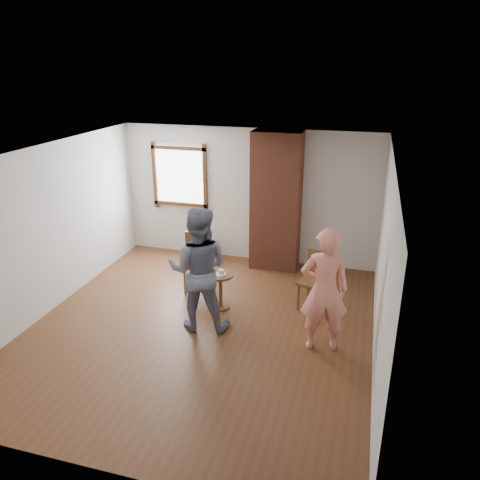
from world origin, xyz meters
name	(u,v)px	position (x,y,z in m)	size (l,w,h in m)	color
ground	(201,327)	(0.00, 0.00, 0.00)	(5.50, 5.50, 0.00)	brown
room_shell	(208,200)	(-0.06, 0.61, 1.81)	(5.04, 5.52, 2.62)	silver
brick_chimney	(276,202)	(0.60, 2.50, 1.30)	(0.90, 0.50, 2.60)	brown
stoneware_crock	(204,249)	(-0.81, 2.40, 0.24)	(0.37, 0.37, 0.47)	tan
dark_pot	(193,261)	(-0.95, 2.11, 0.07)	(0.15, 0.15, 0.15)	black
dining_chair_left	(198,258)	(-0.50, 1.25, 0.56)	(0.54, 0.54, 1.00)	brown
dining_chair_right	(316,277)	(1.57, 1.09, 0.53)	(0.55, 0.55, 0.94)	brown
side_table	(220,285)	(0.10, 0.64, 0.40)	(0.40, 0.40, 0.60)	brown
cake_plate	(220,274)	(0.10, 0.64, 0.60)	(0.18, 0.18, 0.01)	white
cake_slice	(221,272)	(0.11, 0.64, 0.64)	(0.08, 0.07, 0.06)	white
man	(199,270)	(-0.03, 0.03, 0.94)	(0.91, 0.71, 1.87)	#141A37
person_pink	(324,291)	(1.79, -0.05, 0.89)	(0.65, 0.43, 1.78)	#ED8A76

